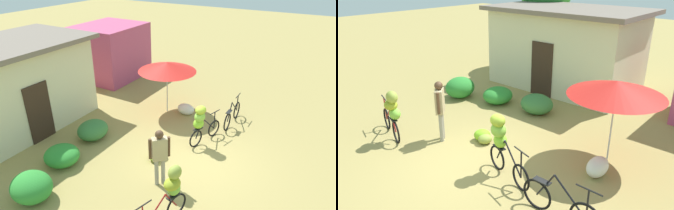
# 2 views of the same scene
# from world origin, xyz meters

# --- Properties ---
(ground_plane) EXTENTS (60.00, 60.00, 0.00)m
(ground_plane) POSITION_xyz_m (0.00, 0.00, 0.00)
(ground_plane) COLOR #9C894C
(building_low) EXTENTS (5.90, 3.52, 3.08)m
(building_low) POSITION_xyz_m (-1.50, 6.57, 1.56)
(building_low) COLOR beige
(building_low) RESTS_ON ground
(hedge_bush_front_left) EXTENTS (0.98, 1.11, 0.76)m
(hedge_bush_front_left) POSITION_xyz_m (-3.60, 2.92, 0.38)
(hedge_bush_front_left) COLOR #2C8530
(hedge_bush_front_left) RESTS_ON ground
(hedge_bush_front_right) EXTENTS (1.02, 1.07, 0.58)m
(hedge_bush_front_right) POSITION_xyz_m (-2.17, 3.42, 0.29)
(hedge_bush_front_right) COLOR #2D8730
(hedge_bush_front_right) RESTS_ON ground
(hedge_bush_mid) EXTENTS (1.10, 0.98, 0.64)m
(hedge_bush_mid) POSITION_xyz_m (-0.62, 3.62, 0.32)
(hedge_bush_mid) COLOR #366F35
(hedge_bush_mid) RESTS_ON ground
(market_umbrella) EXTENTS (2.24, 2.24, 2.06)m
(market_umbrella) POSITION_xyz_m (2.43, 2.46, 1.88)
(market_umbrella) COLOR beige
(market_umbrella) RESTS_ON ground
(bicycle_leftmost) EXTENTS (1.59, 0.59, 1.48)m
(bicycle_leftmost) POSITION_xyz_m (-2.44, -0.45, 0.86)
(bicycle_leftmost) COLOR black
(bicycle_leftmost) RESTS_ON ground
(bicycle_near_pile) EXTENTS (1.51, 0.56, 1.46)m
(bicycle_near_pile) POSITION_xyz_m (0.87, 0.29, 0.87)
(bicycle_near_pile) COLOR black
(bicycle_near_pile) RESTS_ON ground
(bicycle_center_loaded) EXTENTS (1.71, 0.14, 0.97)m
(bicycle_center_loaded) POSITION_xyz_m (2.73, -0.15, 0.36)
(bicycle_center_loaded) COLOR black
(bicycle_center_loaded) RESTS_ON ground
(banana_pile_on_ground) EXTENTS (0.72, 0.63, 0.32)m
(banana_pile_on_ground) POSITION_xyz_m (-0.54, 1.09, 0.15)
(banana_pile_on_ground) COLOR #8DA03C
(banana_pile_on_ground) RESTS_ON ground
(produce_sack) EXTENTS (0.46, 0.71, 0.44)m
(produce_sack) POSITION_xyz_m (2.55, 1.68, 0.22)
(produce_sack) COLOR silver
(produce_sack) RESTS_ON ground
(person_vendor) EXTENTS (0.42, 0.44, 1.69)m
(person_vendor) POSITION_xyz_m (-1.46, 0.42, 1.04)
(person_vendor) COLOR gray
(person_vendor) RESTS_ON ground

